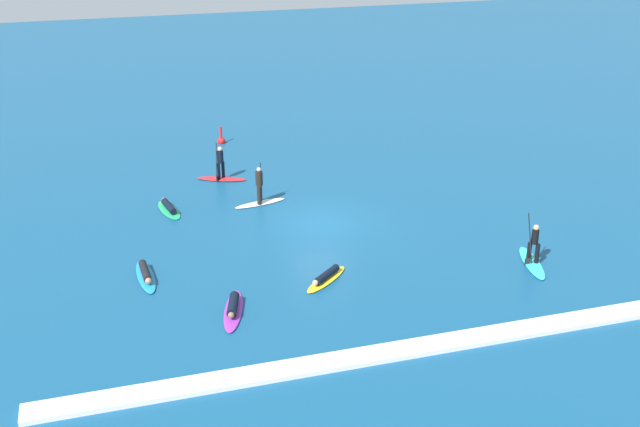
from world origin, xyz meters
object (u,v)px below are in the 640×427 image
object	(u,v)px
surfer_on_red_board	(221,171)
surfer_on_white_board	(260,192)
surfer_on_blue_board	(146,274)
surfer_on_yellow_board	(326,277)
surfer_on_green_board	(169,208)
marker_buoy	(221,140)
surfer_on_purple_board	(233,308)
surfer_on_teal_board	(533,255)

from	to	relation	value
surfer_on_red_board	surfer_on_white_board	xyz separation A→B (m)	(1.25, -3.75, 0.12)
surfer_on_blue_board	surfer_on_white_board	distance (m)	8.51
surfer_on_yellow_board	surfer_on_green_board	xyz separation A→B (m)	(-5.16, 8.73, 0.00)
surfer_on_blue_board	marker_buoy	xyz separation A→B (m)	(5.72, 15.80, 0.02)
surfer_on_purple_board	surfer_on_teal_board	world-z (taller)	surfer_on_teal_board
surfer_on_blue_board	surfer_on_green_board	bearing A→B (deg)	162.40
surfer_on_red_board	marker_buoy	world-z (taller)	surfer_on_red_board
marker_buoy	surfer_on_green_board	bearing A→B (deg)	-113.83
marker_buoy	surfer_on_white_board	bearing A→B (deg)	-88.74
surfer_on_green_board	surfer_on_teal_board	size ratio (longest dim) A/B	0.87
surfer_on_purple_board	surfer_on_blue_board	bearing A→B (deg)	-125.87
surfer_on_red_board	marker_buoy	xyz separation A→B (m)	(1.03, 5.97, -0.31)
surfer_on_blue_board	surfer_on_red_board	xyz separation A→B (m)	(4.69, 9.83, 0.34)
surfer_on_green_board	marker_buoy	distance (m)	10.17
surfer_on_purple_board	surfer_on_white_board	xyz separation A→B (m)	(3.09, 9.64, 0.44)
surfer_on_blue_board	surfer_on_red_board	world-z (taller)	surfer_on_red_board
surfer_on_green_board	surfer_on_purple_board	world-z (taller)	surfer_on_purple_board
surfer_on_blue_board	surfer_on_white_board	xyz separation A→B (m)	(5.93, 6.08, 0.46)
surfer_on_yellow_board	surfer_on_purple_board	xyz separation A→B (m)	(-3.93, -1.33, 0.02)
surfer_on_teal_board	marker_buoy	world-z (taller)	surfer_on_teal_board
surfer_on_yellow_board	marker_buoy	distance (m)	18.06
surfer_on_blue_board	surfer_on_purple_board	distance (m)	4.55
surfer_on_yellow_board	surfer_on_purple_board	world-z (taller)	surfer_on_purple_board
surfer_on_blue_board	marker_buoy	world-z (taller)	marker_buoy
surfer_on_blue_board	surfer_on_green_board	distance (m)	6.69
surfer_on_blue_board	marker_buoy	distance (m)	16.81
surfer_on_red_board	surfer_on_yellow_board	world-z (taller)	surfer_on_red_board
surfer_on_white_board	surfer_on_blue_board	bearing A→B (deg)	-146.29
surfer_on_teal_board	surfer_on_blue_board	bearing A→B (deg)	-87.63
surfer_on_green_board	surfer_on_purple_board	bearing A→B (deg)	176.17
surfer_on_yellow_board	surfer_on_purple_board	size ratio (longest dim) A/B	0.77
surfer_on_blue_board	marker_buoy	size ratio (longest dim) A/B	2.65
surfer_on_green_board	surfer_on_white_board	world-z (taller)	surfer_on_white_board
surfer_on_green_board	surfer_on_teal_board	bearing A→B (deg)	-136.33
surfer_on_purple_board	surfer_on_teal_board	size ratio (longest dim) A/B	1.02
surfer_on_green_board	surfer_on_purple_board	xyz separation A→B (m)	(1.23, -10.05, 0.02)
surfer_on_white_board	marker_buoy	world-z (taller)	surfer_on_white_board
surfer_on_blue_board	surfer_on_purple_board	bearing A→B (deg)	34.96
surfer_on_blue_board	surfer_on_red_board	bearing A→B (deg)	150.84
surfer_on_red_board	surfer_on_green_board	world-z (taller)	surfer_on_red_board
surfer_on_blue_board	surfer_on_yellow_board	bearing A→B (deg)	68.12
surfer_on_green_board	marker_buoy	world-z (taller)	marker_buoy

